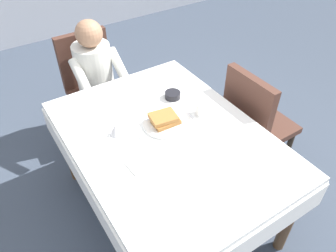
% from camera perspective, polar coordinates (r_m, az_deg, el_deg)
% --- Properties ---
extents(ground_plane, '(14.00, 14.00, 0.00)m').
position_cam_1_polar(ground_plane, '(2.55, -0.05, -14.11)').
color(ground_plane, '#3D4756').
extents(dining_table_main, '(1.12, 1.52, 0.74)m').
position_cam_1_polar(dining_table_main, '(2.05, -0.06, -3.60)').
color(dining_table_main, white).
rests_on(dining_table_main, ground).
extents(chair_diner, '(0.44, 0.45, 0.93)m').
position_cam_1_polar(chair_diner, '(2.96, -13.24, 7.87)').
color(chair_diner, '#4C2D23').
rests_on(chair_diner, ground).
extents(diner_person, '(0.40, 0.43, 1.12)m').
position_cam_1_polar(diner_person, '(2.76, -12.43, 8.85)').
color(diner_person, silver).
rests_on(diner_person, ground).
extents(chair_right_side, '(0.45, 0.44, 0.93)m').
position_cam_1_polar(chair_right_side, '(2.53, 14.78, 1.18)').
color(chair_right_side, '#4C2D23').
rests_on(chair_right_side, ground).
extents(plate_breakfast, '(0.28, 0.28, 0.02)m').
position_cam_1_polar(plate_breakfast, '(2.06, -0.52, 0.35)').
color(plate_breakfast, white).
rests_on(plate_breakfast, dining_table_main).
extents(breakfast_stack, '(0.18, 0.16, 0.05)m').
position_cam_1_polar(breakfast_stack, '(2.05, -0.62, 1.20)').
color(breakfast_stack, '#A36B33').
rests_on(breakfast_stack, plate_breakfast).
extents(cup_coffee, '(0.11, 0.08, 0.08)m').
position_cam_1_polar(cup_coffee, '(2.14, 5.85, 3.04)').
color(cup_coffee, white).
rests_on(cup_coffee, dining_table_main).
extents(bowl_butter, '(0.11, 0.11, 0.04)m').
position_cam_1_polar(bowl_butter, '(2.29, 0.81, 5.44)').
color(bowl_butter, black).
rests_on(bowl_butter, dining_table_main).
extents(syrup_pitcher, '(0.08, 0.08, 0.07)m').
position_cam_1_polar(syrup_pitcher, '(2.01, -9.13, -0.61)').
color(syrup_pitcher, silver).
rests_on(syrup_pitcher, dining_table_main).
extents(fork_left_of_plate, '(0.02, 0.18, 0.00)m').
position_cam_1_polar(fork_left_of_plate, '(1.99, -4.85, -2.02)').
color(fork_left_of_plate, silver).
rests_on(fork_left_of_plate, dining_table_main).
extents(knife_right_of_plate, '(0.03, 0.20, 0.00)m').
position_cam_1_polar(knife_right_of_plate, '(2.14, 4.06, 1.73)').
color(knife_right_of_plate, silver).
rests_on(knife_right_of_plate, dining_table_main).
extents(spoon_near_edge, '(0.15, 0.02, 0.00)m').
position_cam_1_polar(spoon_near_edge, '(1.89, 4.41, -4.85)').
color(spoon_near_edge, silver).
rests_on(spoon_near_edge, dining_table_main).
extents(napkin_folded, '(0.18, 0.13, 0.01)m').
position_cam_1_polar(napkin_folded, '(1.83, -4.34, -6.51)').
color(napkin_folded, white).
rests_on(napkin_folded, dining_table_main).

